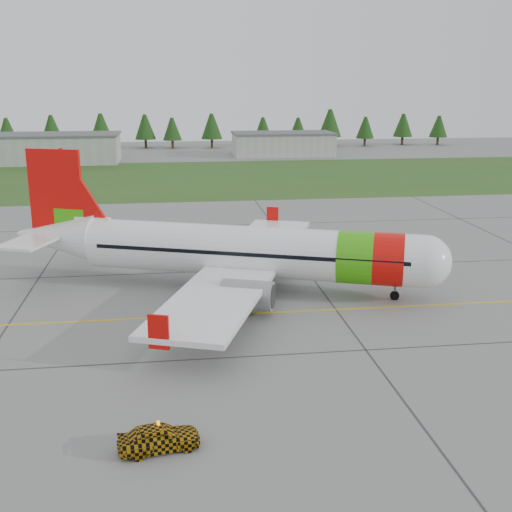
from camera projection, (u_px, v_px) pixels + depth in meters
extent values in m
plane|color=gray|center=(218.00, 358.00, 41.86)|extent=(320.00, 320.00, 0.00)
cylinder|color=white|center=(251.00, 251.00, 54.83)|extent=(28.51, 14.07, 4.32)
sphere|color=white|center=(425.00, 261.00, 51.77)|extent=(4.32, 4.32, 4.32)
cone|color=white|center=(57.00, 236.00, 58.61)|extent=(8.77, 6.75, 4.32)
cube|color=black|center=(429.00, 257.00, 51.60)|extent=(2.66, 3.32, 0.62)
cylinder|color=#3CB30D|center=(356.00, 257.00, 52.95)|extent=(4.23, 5.13, 4.40)
cylinder|color=red|center=(388.00, 259.00, 52.38)|extent=(3.82, 4.97, 4.40)
cube|color=white|center=(245.00, 265.00, 55.27)|extent=(18.05, 35.35, 0.40)
cube|color=red|center=(273.00, 217.00, 71.92)|extent=(1.32, 0.65, 2.22)
cube|color=red|center=(159.00, 332.00, 38.76)|extent=(1.32, 0.65, 2.22)
cylinder|color=gray|center=(277.00, 255.00, 60.81)|extent=(4.55, 3.57, 2.33)
cylinder|color=gray|center=(247.00, 295.00, 49.34)|extent=(4.55, 3.57, 2.33)
cube|color=red|center=(56.00, 196.00, 57.59)|extent=(4.92, 2.15, 8.42)
cube|color=#3CB30D|center=(70.00, 223.00, 57.97)|extent=(2.86, 1.44, 2.66)
cube|color=white|center=(51.00, 233.00, 58.66)|extent=(7.76, 13.18, 0.24)
cylinder|color=slate|center=(395.00, 291.00, 52.94)|extent=(0.20, 0.20, 1.55)
cylinder|color=black|center=(395.00, 295.00, 53.04)|extent=(0.81, 0.55, 0.75)
cylinder|color=slate|center=(241.00, 267.00, 58.73)|extent=(0.24, 0.24, 2.10)
cylinder|color=black|center=(237.00, 272.00, 58.95)|extent=(1.25, 0.87, 1.15)
cylinder|color=slate|center=(223.00, 287.00, 52.89)|extent=(0.24, 0.24, 2.10)
cylinder|color=black|center=(218.00, 293.00, 53.11)|extent=(1.25, 0.87, 1.15)
imported|color=#CA900B|center=(158.00, 413.00, 30.94)|extent=(1.63, 1.83, 4.02)
cube|color=#30561E|center=(185.00, 178.00, 120.28)|extent=(320.00, 50.00, 0.03)
cube|color=gold|center=(210.00, 315.00, 49.50)|extent=(120.00, 0.25, 0.02)
cube|color=#A8A8A3|center=(46.00, 149.00, 142.43)|extent=(32.00, 14.00, 6.00)
cube|color=#A8A8A3|center=(283.00, 145.00, 157.23)|extent=(24.00, 12.00, 5.20)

